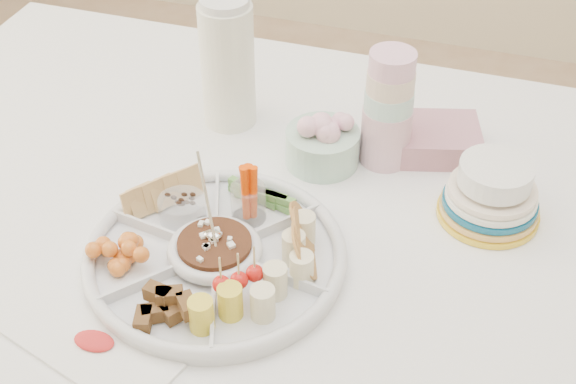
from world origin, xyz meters
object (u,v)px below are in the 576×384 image
(dining_table, at_px, (274,354))
(thermos, at_px, (228,61))
(party_tray, at_px, (215,253))
(plate_stack, at_px, (492,191))

(dining_table, distance_m, thermos, 0.56)
(party_tray, xyz_separation_m, thermos, (-0.11, 0.36, 0.10))
(party_tray, bearing_deg, dining_table, 78.27)
(dining_table, bearing_deg, party_tray, -101.73)
(thermos, height_order, plate_stack, thermos)
(plate_stack, bearing_deg, party_tray, -147.79)
(party_tray, xyz_separation_m, plate_stack, (0.37, 0.23, 0.03))
(plate_stack, bearing_deg, dining_table, -167.37)
(party_tray, bearing_deg, thermos, 107.66)
(dining_table, relative_size, thermos, 6.15)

